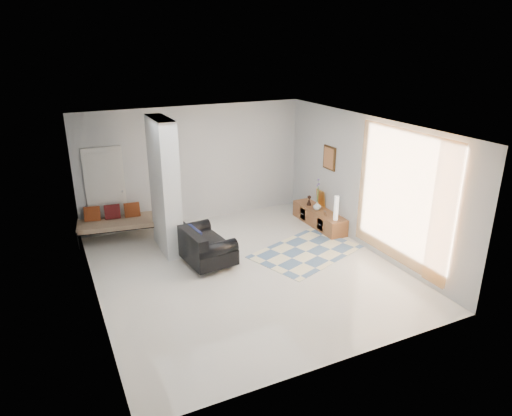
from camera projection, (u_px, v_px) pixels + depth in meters
name	position (u px, v px, depth m)	size (l,w,h in m)	color
floor	(246.00, 270.00, 8.88)	(6.00, 6.00, 0.00)	beige
ceiling	(245.00, 127.00, 7.90)	(6.00, 6.00, 0.00)	white
wall_back	(195.00, 165.00, 10.93)	(6.00, 6.00, 0.00)	#B2B5B6
wall_front	(342.00, 273.00, 5.85)	(6.00, 6.00, 0.00)	#B2B5B6
wall_left	(89.00, 227.00, 7.28)	(6.00, 6.00, 0.00)	#B2B5B6
wall_right	(366.00, 184.00, 9.50)	(6.00, 6.00, 0.00)	#B2B5B6
partition_column	(165.00, 187.00, 9.30)	(0.35, 1.20, 2.80)	silver
hallway_door	(106.00, 192.00, 10.18)	(0.85, 0.06, 2.04)	silver
curtain	(402.00, 198.00, 8.47)	(2.55, 2.55, 0.00)	#F59F40
wall_art	(329.00, 158.00, 10.52)	(0.04, 0.45, 0.55)	#3F2711
media_console	(319.00, 217.00, 10.95)	(0.45, 1.74, 0.80)	brown
loveseat	(201.00, 245.00, 9.12)	(1.01, 1.54, 0.76)	silver
daybed	(120.00, 221.00, 10.18)	(1.95, 1.04, 0.77)	black
area_rug	(306.00, 252.00, 9.64)	(2.19, 1.46, 0.01)	beige
cylinder_lamp	(336.00, 208.00, 10.19)	(0.10, 0.10, 0.56)	silver
bronze_figurine	(309.00, 200.00, 11.15)	(0.12, 0.12, 0.25)	black
vase	(317.00, 206.00, 10.85)	(0.19, 0.19, 0.20)	white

